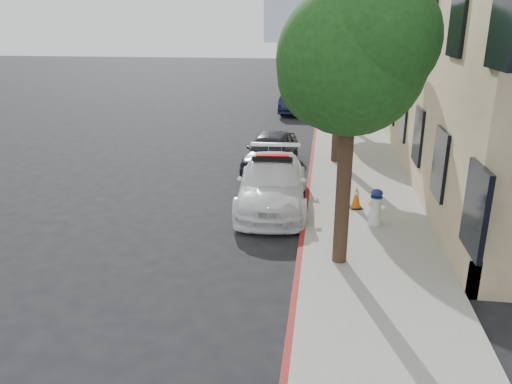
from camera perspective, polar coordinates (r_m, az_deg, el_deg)
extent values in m
plane|color=black|center=(12.88, -3.75, -3.63)|extent=(120.00, 120.00, 0.00)
cube|color=gray|center=(22.21, 10.70, 5.98)|extent=(3.20, 50.00, 0.15)
cube|color=maroon|center=(22.18, 6.71, 6.17)|extent=(0.12, 50.00, 0.15)
cube|color=tan|center=(27.47, 23.26, 17.65)|extent=(8.00, 36.00, 10.00)
cylinder|color=black|center=(10.14, 9.97, 0.64)|extent=(0.30, 0.30, 3.30)
sphere|color=#183812|center=(9.67, 10.81, 14.56)|extent=(2.80, 2.80, 2.80)
sphere|color=#183812|center=(9.38, 13.59, 16.70)|extent=(2.24, 2.24, 2.24)
sphere|color=#183812|center=(9.99, 8.58, 13.08)|extent=(2.10, 2.10, 2.10)
cylinder|color=black|center=(17.93, 9.27, 8.46)|extent=(0.30, 0.30, 3.19)
sphere|color=#183812|center=(17.66, 9.70, 16.11)|extent=(2.60, 2.60, 2.60)
sphere|color=#183812|center=(17.36, 11.18, 17.31)|extent=(2.08, 2.08, 2.08)
sphere|color=#183812|center=(17.97, 8.47, 15.26)|extent=(1.95, 1.95, 1.95)
cylinder|color=black|center=(25.83, 9.01, 11.88)|extent=(0.30, 0.30, 3.41)
sphere|color=#183812|center=(25.65, 9.31, 17.43)|extent=(3.00, 3.00, 3.00)
sphere|color=#183812|center=(25.35, 10.32, 18.27)|extent=(2.40, 2.40, 2.40)
sphere|color=#183812|center=(25.95, 8.46, 16.83)|extent=(2.25, 2.25, 2.25)
imported|color=white|center=(13.87, 1.87, 1.02)|extent=(2.17, 4.71, 1.33)
cube|color=black|center=(13.66, 1.91, 3.92)|extent=(1.12, 0.35, 0.14)
cube|color=#A50A07|center=(13.65, 1.91, 4.16)|extent=(0.91, 0.28, 0.06)
imported|color=black|center=(17.49, 1.73, 4.75)|extent=(1.89, 3.93, 1.29)
imported|color=black|center=(29.06, 4.93, 10.72)|extent=(1.99, 4.98, 1.61)
cylinder|color=silver|center=(12.76, 13.40, -3.36)|extent=(0.35, 0.35, 0.11)
cylinder|color=silver|center=(12.63, 13.52, -1.85)|extent=(0.26, 0.26, 0.61)
ellipsoid|color=navy|center=(12.50, 13.66, -0.12)|extent=(0.29, 0.29, 0.20)
cylinder|color=silver|center=(12.59, 13.57, -1.26)|extent=(0.39, 0.25, 0.11)
cylinder|color=silver|center=(12.59, 13.57, -1.26)|extent=(0.18, 0.23, 0.11)
cube|color=black|center=(13.75, 11.31, -1.74)|extent=(0.40, 0.40, 0.03)
cone|color=#E75D0C|center=(13.64, 11.40, -0.51)|extent=(0.25, 0.25, 0.60)
cylinder|color=white|center=(13.61, 11.42, -0.12)|extent=(0.14, 0.14, 0.09)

